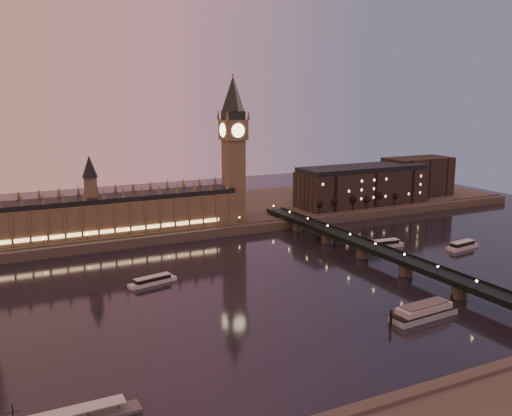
% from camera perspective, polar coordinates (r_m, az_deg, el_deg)
% --- Properties ---
extents(ground, '(700.00, 700.00, 0.00)m').
position_cam_1_polar(ground, '(287.15, -1.98, -8.26)').
color(ground, black).
rests_on(ground, ground).
extents(far_embankment, '(560.00, 130.00, 6.00)m').
position_cam_1_polar(far_embankment, '(444.74, -7.38, -0.77)').
color(far_embankment, '#423D35').
rests_on(far_embankment, ground).
extents(palace_of_westminster, '(180.00, 26.62, 52.00)m').
position_cam_1_polar(palace_of_westminster, '(381.24, -15.21, -0.28)').
color(palace_of_westminster, brown).
rests_on(palace_of_westminster, ground).
extents(big_ben, '(17.68, 17.68, 104.00)m').
position_cam_1_polar(big_ben, '(403.98, -2.28, 6.83)').
color(big_ben, brown).
rests_on(big_ben, ground).
extents(westminster_bridge, '(13.20, 260.00, 15.30)m').
position_cam_1_polar(westminster_bridge, '(332.27, 12.56, -4.76)').
color(westminster_bridge, black).
rests_on(westminster_bridge, ground).
extents(city_block, '(155.00, 45.00, 34.00)m').
position_cam_1_polar(city_block, '(491.84, 12.40, 2.53)').
color(city_block, black).
rests_on(city_block, ground).
extents(bare_tree_0, '(5.49, 5.49, 11.16)m').
position_cam_1_polar(bare_tree_0, '(431.79, 6.38, 0.42)').
color(bare_tree_0, black).
rests_on(bare_tree_0, ground).
extents(bare_tree_1, '(5.49, 5.49, 11.16)m').
position_cam_1_polar(bare_tree_1, '(439.64, 7.94, 0.58)').
color(bare_tree_1, black).
rests_on(bare_tree_1, ground).
extents(bare_tree_2, '(5.49, 5.49, 11.16)m').
position_cam_1_polar(bare_tree_2, '(447.81, 9.45, 0.73)').
color(bare_tree_2, black).
rests_on(bare_tree_2, ground).
extents(bare_tree_3, '(5.49, 5.49, 11.16)m').
position_cam_1_polar(bare_tree_3, '(456.28, 10.90, 0.88)').
color(bare_tree_3, black).
rests_on(bare_tree_3, ground).
extents(bare_tree_4, '(5.49, 5.49, 11.16)m').
position_cam_1_polar(bare_tree_4, '(465.04, 12.30, 1.02)').
color(bare_tree_4, black).
rests_on(bare_tree_4, ground).
extents(bare_tree_5, '(5.49, 5.49, 11.16)m').
position_cam_1_polar(bare_tree_5, '(474.06, 13.65, 1.16)').
color(bare_tree_5, black).
rests_on(bare_tree_5, ground).
extents(cruise_boat_a, '(26.49, 10.91, 4.14)m').
position_cam_1_polar(cruise_boat_a, '(300.67, -10.31, -7.15)').
color(cruise_boat_a, silver).
rests_on(cruise_boat_a, ground).
extents(cruise_boat_b, '(26.42, 8.81, 4.79)m').
position_cam_1_polar(cruise_boat_b, '(372.56, 12.69, -3.53)').
color(cruise_boat_b, silver).
rests_on(cruise_boat_b, ground).
extents(cruise_boat_c, '(25.01, 10.10, 4.86)m').
position_cam_1_polar(cruise_boat_c, '(382.85, 19.94, -3.54)').
color(cruise_boat_c, silver).
rests_on(cruise_boat_c, ground).
extents(moored_barge, '(38.46, 11.88, 7.07)m').
position_cam_1_polar(moored_barge, '(263.82, 16.44, -9.89)').
color(moored_barge, '#9CB3C7').
rests_on(moored_barge, ground).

